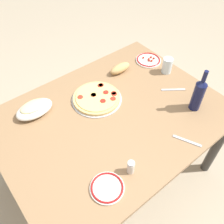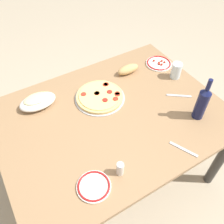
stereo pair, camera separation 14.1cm
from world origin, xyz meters
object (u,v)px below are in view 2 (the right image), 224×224
(dining_table, at_px, (112,125))
(side_plate_near, at_px, (159,63))
(side_plate_far, at_px, (94,186))
(wine_bottle, at_px, (202,103))
(baked_pasta_dish, at_px, (38,101))
(spice_shaker, at_px, (120,169))
(pepperoni_pizza, at_px, (100,97))
(water_glass, at_px, (176,71))
(bread_loaf, at_px, (128,69))

(dining_table, xyz_separation_m, side_plate_near, (0.59, 0.27, 0.11))
(side_plate_near, relative_size, side_plate_far, 1.14)
(wine_bottle, relative_size, side_plate_near, 1.50)
(dining_table, distance_m, baked_pasta_dish, 0.51)
(wine_bottle, bearing_deg, side_plate_near, 76.86)
(wine_bottle, height_order, spice_shaker, wine_bottle)
(dining_table, distance_m, wine_bottle, 0.59)
(pepperoni_pizza, xyz_separation_m, baked_pasta_dish, (-0.38, 0.15, 0.03))
(pepperoni_pizza, xyz_separation_m, side_plate_far, (-0.34, -0.55, -0.01))
(side_plate_near, bearing_deg, baked_pasta_dish, 176.82)
(water_glass, distance_m, bread_loaf, 0.35)
(dining_table, bearing_deg, bread_loaf, 43.34)
(side_plate_far, bearing_deg, spice_shaker, -0.41)
(baked_pasta_dish, relative_size, spice_shaker, 2.76)
(dining_table, height_order, pepperoni_pizza, pepperoni_pizza)
(dining_table, distance_m, water_glass, 0.62)
(dining_table, distance_m, side_plate_near, 0.66)
(pepperoni_pizza, xyz_separation_m, side_plate_near, (0.58, 0.09, -0.01))
(baked_pasta_dish, bearing_deg, side_plate_near, -3.18)
(spice_shaker, bearing_deg, dining_table, 64.99)
(side_plate_near, distance_m, spice_shaker, 1.00)
(wine_bottle, relative_size, bread_loaf, 1.72)
(wine_bottle, xyz_separation_m, side_plate_near, (0.13, 0.56, -0.11))
(dining_table, height_order, spice_shaker, spice_shaker)
(wine_bottle, height_order, bread_loaf, wine_bottle)
(dining_table, distance_m, side_plate_far, 0.51)
(side_plate_near, distance_m, bread_loaf, 0.27)
(water_glass, distance_m, side_plate_far, 1.03)
(dining_table, height_order, bread_loaf, bread_loaf)
(pepperoni_pizza, bearing_deg, bread_loaf, 22.33)
(wine_bottle, bearing_deg, water_glass, 69.91)
(baked_pasta_dish, height_order, water_glass, water_glass)
(baked_pasta_dish, height_order, spice_shaker, spice_shaker)
(pepperoni_pizza, relative_size, bread_loaf, 1.96)
(wine_bottle, xyz_separation_m, bread_loaf, (-0.14, 0.59, -0.09))
(side_plate_near, bearing_deg, dining_table, -155.41)
(baked_pasta_dish, relative_size, bread_loaf, 1.37)
(wine_bottle, distance_m, side_plate_near, 0.58)
(baked_pasta_dish, relative_size, wine_bottle, 0.80)
(dining_table, xyz_separation_m, spice_shaker, (-0.17, -0.37, 0.14))
(wine_bottle, xyz_separation_m, side_plate_far, (-0.79, -0.08, -0.11))
(dining_table, distance_m, bread_loaf, 0.46)
(wine_bottle, distance_m, bread_loaf, 0.61)
(side_plate_far, distance_m, spice_shaker, 0.16)
(water_glass, xyz_separation_m, side_plate_far, (-0.93, -0.46, -0.05))
(pepperoni_pizza, height_order, side_plate_far, pepperoni_pizza)
(baked_pasta_dish, height_order, wine_bottle, wine_bottle)
(pepperoni_pizza, relative_size, side_plate_near, 1.71)
(dining_table, bearing_deg, pepperoni_pizza, 87.18)
(bread_loaf, bearing_deg, side_plate_near, -7.45)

